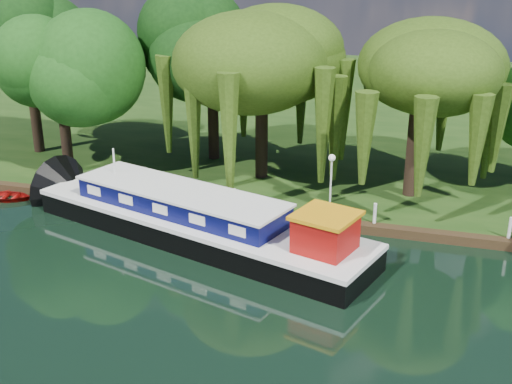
% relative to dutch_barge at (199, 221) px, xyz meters
% --- Properties ---
extents(ground, '(120.00, 120.00, 0.00)m').
position_rel_dutch_barge_xyz_m(ground, '(4.66, -5.29, -0.90)').
color(ground, black).
extents(far_bank, '(120.00, 52.00, 0.45)m').
position_rel_dutch_barge_xyz_m(far_bank, '(4.66, 28.71, -0.68)').
color(far_bank, black).
rests_on(far_bank, ground).
extents(dutch_barge, '(17.61, 8.92, 3.64)m').
position_rel_dutch_barge_xyz_m(dutch_barge, '(0.00, 0.00, 0.00)').
color(dutch_barge, black).
rests_on(dutch_barge, ground).
extents(red_dinghy, '(2.98, 2.35, 0.56)m').
position_rel_dutch_barge_xyz_m(red_dinghy, '(-11.75, 1.78, -0.90)').
color(red_dinghy, maroon).
rests_on(red_dinghy, ground).
extents(willow_left, '(7.50, 7.50, 8.98)m').
position_rel_dutch_barge_xyz_m(willow_left, '(0.68, 8.07, 6.07)').
color(willow_left, black).
rests_on(willow_left, far_bank).
extents(willow_right, '(6.71, 6.71, 8.17)m').
position_rel_dutch_barge_xyz_m(willow_right, '(9.00, 7.47, 5.51)').
color(willow_right, black).
rests_on(willow_right, far_bank).
extents(tree_far_left, '(5.50, 5.50, 8.85)m').
position_rel_dutch_barge_xyz_m(tree_far_left, '(-10.33, 5.70, 5.60)').
color(tree_far_left, black).
rests_on(tree_far_left, far_bank).
extents(tree_far_back, '(5.53, 5.53, 9.30)m').
position_rel_dutch_barge_xyz_m(tree_far_back, '(-14.41, 8.80, 6.03)').
color(tree_far_back, black).
rests_on(tree_far_back, far_bank).
extents(tree_far_mid, '(5.79, 5.79, 9.47)m').
position_rel_dutch_barge_xyz_m(tree_far_mid, '(-3.11, 10.56, 6.07)').
color(tree_far_mid, black).
rests_on(tree_far_mid, far_bank).
extents(lamppost, '(0.36, 0.36, 2.56)m').
position_rel_dutch_barge_xyz_m(lamppost, '(5.16, 5.21, 1.52)').
color(lamppost, silver).
rests_on(lamppost, far_bank).
extents(mooring_posts, '(19.16, 0.16, 1.00)m').
position_rel_dutch_barge_xyz_m(mooring_posts, '(4.16, 3.11, 0.05)').
color(mooring_posts, silver).
rests_on(mooring_posts, far_bank).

